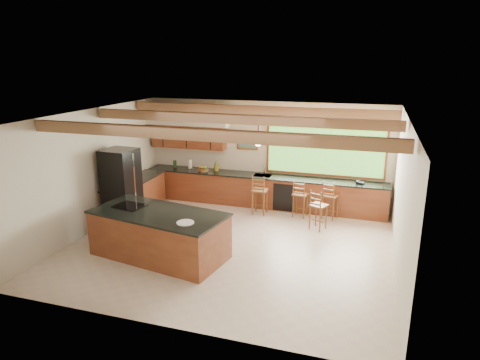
% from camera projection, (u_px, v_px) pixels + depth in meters
% --- Properties ---
extents(ground, '(7.20, 7.20, 0.00)m').
position_uv_depth(ground, '(230.00, 246.00, 9.88)').
color(ground, beige).
rests_on(ground, ground).
extents(room_shell, '(7.27, 6.54, 3.02)m').
position_uv_depth(room_shell, '(232.00, 146.00, 9.91)').
color(room_shell, beige).
rests_on(room_shell, ground).
extents(counter_run, '(7.12, 3.10, 1.25)m').
position_uv_depth(counter_run, '(231.00, 192.00, 12.30)').
color(counter_run, brown).
rests_on(counter_run, ground).
extents(island, '(3.10, 1.85, 1.03)m').
position_uv_depth(island, '(159.00, 234.00, 9.24)').
color(island, brown).
rests_on(island, ground).
extents(refrigerator, '(0.83, 0.81, 2.00)m').
position_uv_depth(refrigerator, '(122.00, 188.00, 10.84)').
color(refrigerator, black).
rests_on(refrigerator, ground).
extents(bar_stool_a, '(0.41, 0.41, 1.13)m').
position_uv_depth(bar_stool_a, '(259.00, 191.00, 11.66)').
color(bar_stool_a, brown).
rests_on(bar_stool_a, ground).
extents(bar_stool_b, '(0.50, 0.50, 1.05)m').
position_uv_depth(bar_stool_b, '(318.00, 207.00, 10.61)').
color(bar_stool_b, brown).
rests_on(bar_stool_b, ground).
extents(bar_stool_c, '(0.42, 0.42, 1.06)m').
position_uv_depth(bar_stool_c, '(300.00, 195.00, 11.47)').
color(bar_stool_c, brown).
rests_on(bar_stool_c, ground).
extents(bar_stool_d, '(0.47, 0.47, 1.06)m').
position_uv_depth(bar_stool_d, '(330.00, 197.00, 11.32)').
color(bar_stool_d, brown).
rests_on(bar_stool_d, ground).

